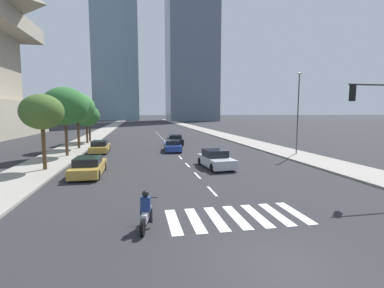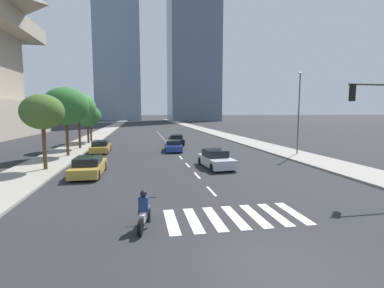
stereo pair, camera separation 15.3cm
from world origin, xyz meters
name	(u,v)px [view 1 (the left image)]	position (x,y,z in m)	size (l,w,h in m)	color
ground_plane	(286,269)	(0.00, 0.00, 0.00)	(800.00, 800.00, 0.00)	#28282B
sidewalk_east	(253,143)	(11.72, 30.00, 0.07)	(4.00, 260.00, 0.15)	gray
sidewalk_west	(75,147)	(-11.72, 30.00, 0.07)	(4.00, 260.00, 0.15)	gray
crosswalk_near	(237,217)	(0.00, 4.06, 0.00)	(5.85, 2.76, 0.01)	silver
lane_divider_center	(168,144)	(0.00, 32.06, 0.00)	(0.14, 50.00, 0.01)	silver
motorcycle_lead	(146,213)	(-3.79, 3.66, 0.58)	(0.76, 2.07, 1.49)	black
sedan_gold_0	(100,147)	(-8.14, 25.18, 0.60)	(1.87, 4.50, 1.32)	#B28E38
sedan_black_1	(175,140)	(0.94, 31.17, 0.61)	(2.10, 4.73, 1.31)	black
sedan_gold_2	(89,167)	(-7.49, 13.64, 0.60)	(2.00, 4.82, 1.30)	#B28E38
sedan_silver_3	(216,159)	(2.05, 14.66, 0.64)	(2.25, 4.49, 1.41)	#B7BABF
sedan_blue_4	(173,146)	(-0.17, 24.82, 0.58)	(2.08, 4.49, 1.25)	navy
traffic_signal_near	(384,114)	(9.52, 6.62, 4.31)	(3.97, 0.28, 6.15)	#333335
street_lamp_east	(298,108)	(12.02, 19.46, 4.87)	(0.50, 0.24, 8.22)	#3F3F42
street_tree_nearest	(42,112)	(-10.92, 15.65, 4.41)	(3.06, 3.06, 5.59)	#4C3823
street_tree_second	(65,106)	(-10.92, 22.52, 4.97)	(4.35, 4.35, 6.68)	#4C3823
street_tree_third	(77,108)	(-10.92, 28.32, 4.91)	(4.01, 4.01, 6.48)	#4C3823
street_tree_fourth	(86,116)	(-10.92, 34.07, 3.93)	(3.54, 3.54, 5.30)	#4C3823
street_tree_fifth	(89,116)	(-10.92, 36.39, 3.86)	(3.06, 3.06, 5.03)	#4C3823
office_tower_left_skyline	(115,14)	(-14.62, 159.40, 57.52)	(23.38, 29.43, 116.09)	#7A93A8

